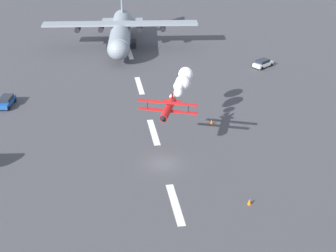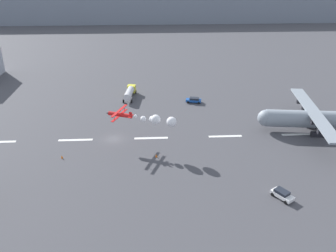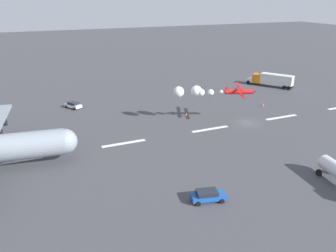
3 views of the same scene
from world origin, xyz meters
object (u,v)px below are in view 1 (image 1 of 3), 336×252
at_px(cargo_transport_plane, 120,33).
at_px(stunt_biplane_red, 180,86).
at_px(traffic_cone_near, 249,202).
at_px(followme_car_yellow, 263,63).
at_px(traffic_cone_far, 212,122).
at_px(airport_staff_sedan, 6,101).

relative_size(cargo_transport_plane, stunt_biplane_red, 2.02).
distance_m(stunt_biplane_red, traffic_cone_near, 20.79).
xyz_separation_m(cargo_transport_plane, traffic_cone_near, (-57.06, -9.74, -3.12)).
xyz_separation_m(cargo_transport_plane, followme_car_yellow, (-14.80, -25.71, -2.69)).
bearing_deg(traffic_cone_far, followme_car_yellow, -34.86).
relative_size(followme_car_yellow, traffic_cone_near, 5.88).
relative_size(followme_car_yellow, traffic_cone_far, 5.88).
relative_size(cargo_transport_plane, airport_staff_sedan, 6.77).
xyz_separation_m(followme_car_yellow, traffic_cone_near, (-42.26, 15.97, -0.44)).
relative_size(cargo_transport_plane, traffic_cone_far, 42.67).
bearing_deg(stunt_biplane_red, traffic_cone_near, -167.30).
height_order(airport_staff_sedan, traffic_cone_far, airport_staff_sedan).
height_order(traffic_cone_near, traffic_cone_far, same).
xyz_separation_m(stunt_biplane_red, traffic_cone_far, (0.87, -4.94, -6.39)).
bearing_deg(cargo_transport_plane, followme_car_yellow, -119.92).
relative_size(airport_staff_sedan, traffic_cone_far, 6.30).
bearing_deg(cargo_transport_plane, airport_staff_sedan, 141.23).
xyz_separation_m(cargo_transport_plane, traffic_cone_far, (-36.89, -10.33, -3.12)).
bearing_deg(traffic_cone_far, traffic_cone_near, 178.32).
bearing_deg(followme_car_yellow, traffic_cone_near, 159.29).
bearing_deg(stunt_biplane_red, cargo_transport_plane, 8.12).
relative_size(traffic_cone_near, traffic_cone_far, 1.00).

